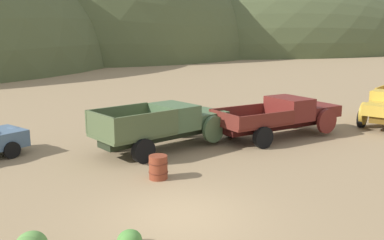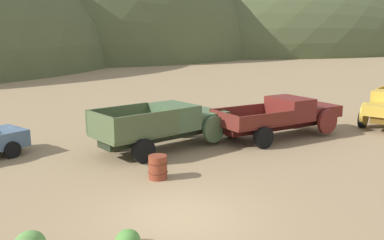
% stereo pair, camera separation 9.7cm
% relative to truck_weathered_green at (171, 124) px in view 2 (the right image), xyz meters
% --- Properties ---
extents(ground_plane, '(300.00, 300.00, 0.00)m').
position_rel_truck_weathered_green_xyz_m(ground_plane, '(-3.22, -6.46, -1.03)').
color(ground_plane, '#937A56').
extents(hill_far_right, '(71.16, 57.03, 49.59)m').
position_rel_truck_weathered_green_xyz_m(hill_far_right, '(20.62, 71.35, -1.03)').
color(hill_far_right, '#4C5633').
rests_on(hill_far_right, ground).
extents(hill_center, '(107.76, 70.86, 44.18)m').
position_rel_truck_weathered_green_xyz_m(hill_center, '(73.93, 76.83, -1.03)').
color(hill_center, '#4C5633').
rests_on(hill_center, ground).
extents(truck_weathered_green, '(6.43, 3.26, 1.91)m').
position_rel_truck_weathered_green_xyz_m(truck_weathered_green, '(0.00, 0.00, 0.00)').
color(truck_weathered_green, '#232B1B').
rests_on(truck_weathered_green, ground).
extents(truck_oxblood, '(6.62, 2.58, 1.89)m').
position_rel_truck_weathered_green_xyz_m(truck_oxblood, '(5.79, -1.15, -0.02)').
color(truck_oxblood, black).
rests_on(truck_oxblood, ground).
extents(oil_drum_foreground, '(0.68, 0.68, 0.82)m').
position_rel_truck_weathered_green_xyz_m(oil_drum_foreground, '(-2.35, -3.40, -0.62)').
color(oil_drum_foreground, brown).
rests_on(oil_drum_foreground, ground).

